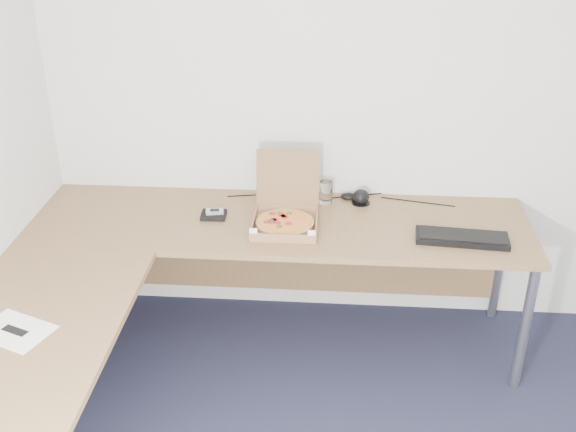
# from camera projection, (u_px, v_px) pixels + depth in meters

# --- Properties ---
(room_shell) EXTENTS (3.50, 3.50, 2.50)m
(room_shell) POSITION_uv_depth(u_px,v_px,m) (414.00, 294.00, 1.94)
(room_shell) COLOR silver
(room_shell) RESTS_ON ground
(desk) EXTENTS (2.50, 2.20, 0.73)m
(desk) POSITION_uv_depth(u_px,v_px,m) (201.00, 268.00, 3.11)
(desk) COLOR olive
(desk) RESTS_ON ground
(pizza_box) EXTENTS (0.32, 0.37, 0.32)m
(pizza_box) POSITION_uv_depth(u_px,v_px,m) (285.00, 218.00, 3.39)
(pizza_box) COLOR #916642
(pizza_box) RESTS_ON desk
(drinking_glass) EXTENTS (0.07, 0.07, 0.12)m
(drinking_glass) POSITION_uv_depth(u_px,v_px,m) (326.00, 192.00, 3.60)
(drinking_glass) COLOR silver
(drinking_glass) RESTS_ON desk
(keyboard) EXTENTS (0.45, 0.19, 0.03)m
(keyboard) POSITION_uv_depth(u_px,v_px,m) (462.00, 238.00, 3.26)
(keyboard) COLOR black
(keyboard) RESTS_ON desk
(mouse) EXTENTS (0.10, 0.08, 0.03)m
(mouse) POSITION_uv_depth(u_px,v_px,m) (349.00, 196.00, 3.66)
(mouse) COLOR black
(mouse) RESTS_ON desk
(wallet) EXTENTS (0.13, 0.11, 0.02)m
(wallet) POSITION_uv_depth(u_px,v_px,m) (214.00, 215.00, 3.48)
(wallet) COLOR black
(wallet) RESTS_ON desk
(phone) EXTENTS (0.09, 0.06, 0.02)m
(phone) POSITION_uv_depth(u_px,v_px,m) (215.00, 212.00, 3.47)
(phone) COLOR #B2B5BA
(phone) RESTS_ON wallet
(paper_sheet) EXTENTS (0.33, 0.28, 0.00)m
(paper_sheet) POSITION_uv_depth(u_px,v_px,m) (15.00, 331.00, 2.64)
(paper_sheet) COLOR white
(paper_sheet) RESTS_ON desk
(dome_speaker) EXTENTS (0.10, 0.10, 0.08)m
(dome_speaker) POSITION_uv_depth(u_px,v_px,m) (361.00, 196.00, 3.60)
(dome_speaker) COLOR black
(dome_speaker) RESTS_ON desk
(cable_bundle) EXTENTS (0.58, 0.12, 0.01)m
(cable_bundle) POSITION_uv_depth(u_px,v_px,m) (335.00, 198.00, 3.68)
(cable_bundle) COLOR black
(cable_bundle) RESTS_ON desk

